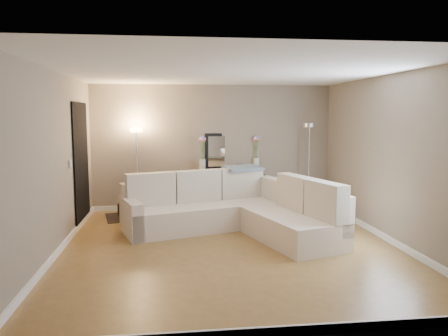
{
  "coord_description": "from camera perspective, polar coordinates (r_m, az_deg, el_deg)",
  "views": [
    {
      "loc": [
        -0.87,
        -6.35,
        1.98
      ],
      "look_at": [
        0.0,
        0.8,
        1.1
      ],
      "focal_mm": 35.0,
      "sensor_mm": 36.0,
      "label": 1
    }
  ],
  "objects": [
    {
      "name": "baseboard_front",
      "position": [
        4.19,
        6.22,
        -20.5
      ],
      "size": [
        5.0,
        0.03,
        0.1
      ],
      "primitive_type": "cube",
      "color": "white",
      "rests_on": "ground"
    },
    {
      "name": "baseboard_left",
      "position": [
        6.83,
        -20.62,
        -9.9
      ],
      "size": [
        0.03,
        5.5,
        0.1
      ],
      "primitive_type": "cube",
      "color": "white",
      "rests_on": "ground"
    },
    {
      "name": "throw_blanket",
      "position": [
        8.21,
        2.51,
        0.01
      ],
      "size": [
        0.81,
        0.64,
        0.09
      ],
      "primitive_type": "cube",
      "rotation": [
        0.1,
        0.0,
        0.36
      ],
      "color": "slate",
      "rests_on": "sectional_sofa"
    },
    {
      "name": "switch_plate",
      "position": [
        7.42,
        -19.43,
        0.53
      ],
      "size": [
        0.02,
        0.08,
        0.12
      ],
      "primitive_type": "cube",
      "color": "white",
      "rests_on": "ground"
    },
    {
      "name": "wall_right",
      "position": [
        7.22,
        20.99,
        1.1
      ],
      "size": [
        0.02,
        5.5,
        2.6
      ],
      "primitive_type": "cube",
      "color": "gray",
      "rests_on": "ground"
    },
    {
      "name": "baseboard_back",
      "position": [
        9.33,
        -1.44,
        -4.98
      ],
      "size": [
        5.0,
        0.03,
        0.1
      ],
      "primitive_type": "cube",
      "color": "white",
      "rests_on": "ground"
    },
    {
      "name": "floor",
      "position": [
        6.71,
        0.84,
        -10.24
      ],
      "size": [
        5.0,
        5.5,
        0.01
      ],
      "primitive_type": "cube",
      "color": "olive",
      "rests_on": "ground"
    },
    {
      "name": "wall_left",
      "position": [
        6.6,
        -21.3,
        0.57
      ],
      "size": [
        0.02,
        5.5,
        2.6
      ],
      "primitive_type": "cube",
      "color": "gray",
      "rests_on": "ground"
    },
    {
      "name": "wall_back",
      "position": [
        9.18,
        -1.47,
        2.71
      ],
      "size": [
        5.0,
        0.02,
        2.6
      ],
      "primitive_type": "cube",
      "color": "gray",
      "rests_on": "ground"
    },
    {
      "name": "console_table",
      "position": [
        9.15,
        0.24,
        -2.5
      ],
      "size": [
        1.41,
        0.53,
        0.84
      ],
      "color": "black",
      "rests_on": "floor"
    },
    {
      "name": "leaning_mirror",
      "position": [
        9.24,
        0.48,
        2.22
      ],
      "size": [
        0.97,
        0.16,
        0.76
      ],
      "color": "black",
      "rests_on": "console_table"
    },
    {
      "name": "doorway",
      "position": [
        8.26,
        -18.13,
        0.5
      ],
      "size": [
        0.02,
        1.2,
        2.2
      ],
      "primitive_type": "cube",
      "color": "black",
      "rests_on": "ground"
    },
    {
      "name": "floor_lamp_lit",
      "position": [
        8.9,
        -11.3,
        1.86
      ],
      "size": [
        0.29,
        0.29,
        1.71
      ],
      "color": "silver",
      "rests_on": "floor"
    },
    {
      "name": "charcoal_rug",
      "position": [
        8.75,
        -11.45,
        -6.2
      ],
      "size": [
        1.26,
        1.04,
        0.01
      ],
      "primitive_type": "cube",
      "rotation": [
        0.0,
        0.0,
        0.2
      ],
      "color": "black",
      "rests_on": "floor"
    },
    {
      "name": "sectional_sofa",
      "position": [
        7.48,
        1.4,
        -5.48
      ],
      "size": [
        3.5,
        2.87,
        0.99
      ],
      "color": "beige",
      "rests_on": "floor"
    },
    {
      "name": "ceiling",
      "position": [
        6.44,
        0.88,
        12.53
      ],
      "size": [
        5.0,
        5.5,
        0.01
      ],
      "primitive_type": "cube",
      "color": "white",
      "rests_on": "ground"
    },
    {
      "name": "baseboard_right",
      "position": [
        7.44,
        20.4,
        -8.52
      ],
      "size": [
        0.03,
        5.5,
        0.1
      ],
      "primitive_type": "cube",
      "color": "white",
      "rests_on": "ground"
    },
    {
      "name": "floor_lamp_unlit",
      "position": [
        9.13,
        11.07,
        2.44
      ],
      "size": [
        0.31,
        0.31,
        1.81
      ],
      "color": "silver",
      "rests_on": "floor"
    },
    {
      "name": "table_decor",
      "position": [
        9.07,
        0.79,
        -0.12
      ],
      "size": [
        0.59,
        0.15,
        0.14
      ],
      "color": "#C67D23",
      "rests_on": "console_table"
    },
    {
      "name": "black_bag",
      "position": [
        8.61,
        -12.63,
        -5.27
      ],
      "size": [
        0.35,
        0.28,
        0.2
      ],
      "primitive_type": "cube",
      "rotation": [
        0.0,
        0.0,
        0.2
      ],
      "color": "black",
      "rests_on": "charcoal_rug"
    },
    {
      "name": "flower_vase_left",
      "position": [
        8.95,
        -2.84,
        1.52
      ],
      "size": [
        0.16,
        0.14,
        0.72
      ],
      "color": "silver",
      "rests_on": "console_table"
    },
    {
      "name": "flower_vase_right",
      "position": [
        9.24,
        4.24,
        1.68
      ],
      "size": [
        0.16,
        0.14,
        0.72
      ],
      "color": "silver",
      "rests_on": "console_table"
    },
    {
      "name": "wall_front",
      "position": [
        3.76,
        6.56,
        -3.5
      ],
      "size": [
        5.0,
        0.02,
        2.6
      ],
      "primitive_type": "cube",
      "color": "gray",
      "rests_on": "ground"
    }
  ]
}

